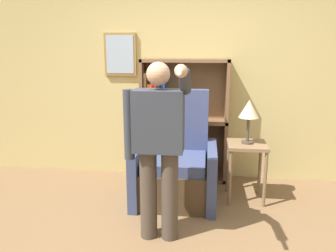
% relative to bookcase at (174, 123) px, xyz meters
% --- Properties ---
extents(wall_back, '(8.00, 0.11, 2.80)m').
position_rel_bookcase_xyz_m(wall_back, '(0.13, 0.16, 0.66)').
color(wall_back, tan).
rests_on(wall_back, ground_plane).
extents(bookcase, '(1.10, 0.28, 1.56)m').
position_rel_bookcase_xyz_m(bookcase, '(0.00, 0.00, 0.00)').
color(bookcase, brown).
rests_on(bookcase, ground_plane).
extents(armchair, '(0.90, 0.82, 1.22)m').
position_rel_bookcase_xyz_m(armchair, '(0.09, -0.60, -0.37)').
color(armchair, '#4C3823').
rests_on(armchair, ground_plane).
extents(person_standing, '(0.57, 0.78, 1.57)m').
position_rel_bookcase_xyz_m(person_standing, '(0.02, -1.46, 0.15)').
color(person_standing, '#473D33').
rests_on(person_standing, ground_plane).
extents(side_table, '(0.43, 0.43, 0.66)m').
position_rel_bookcase_xyz_m(side_table, '(0.87, -0.54, -0.21)').
color(side_table, '#846647').
rests_on(side_table, ground_plane).
extents(table_lamp, '(0.22, 0.22, 0.48)m').
position_rel_bookcase_xyz_m(table_lamp, '(0.87, -0.54, 0.28)').
color(table_lamp, '#4C4233').
rests_on(table_lamp, side_table).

